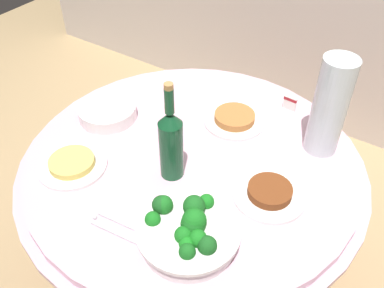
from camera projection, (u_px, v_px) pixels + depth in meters
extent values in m
plane|color=tan|center=(192.00, 276.00, 1.90)|extent=(6.00, 6.00, 0.00)
cylinder|color=maroon|center=(192.00, 229.00, 1.67)|extent=(1.01, 1.01, 0.69)
cylinder|color=#E0B2C6|center=(192.00, 164.00, 1.44)|extent=(1.16, 1.16, 0.02)
cylinder|color=#E0B2C6|center=(192.00, 159.00, 1.42)|extent=(1.10, 1.10, 0.03)
cylinder|color=white|center=(188.00, 236.00, 1.13)|extent=(0.26, 0.26, 0.05)
cylinder|color=white|center=(188.00, 229.00, 1.11)|extent=(0.28, 0.28, 0.01)
sphere|color=#197B1E|center=(198.00, 239.00, 1.07)|extent=(0.05, 0.05, 0.05)
sphere|color=#19551E|center=(161.00, 205.00, 1.15)|extent=(0.05, 0.05, 0.05)
sphere|color=#19741E|center=(183.00, 235.00, 1.08)|extent=(0.05, 0.05, 0.05)
sphere|color=#19721E|center=(194.00, 220.00, 1.10)|extent=(0.07, 0.07, 0.07)
sphere|color=#19781E|center=(207.00, 201.00, 1.16)|extent=(0.04, 0.04, 0.04)
sphere|color=#19681E|center=(163.00, 205.00, 1.15)|extent=(0.05, 0.05, 0.05)
sphere|color=#19611E|center=(194.00, 206.00, 1.14)|extent=(0.06, 0.06, 0.06)
sphere|color=#19641E|center=(187.00, 252.00, 1.04)|extent=(0.04, 0.04, 0.04)
sphere|color=#19661E|center=(193.00, 224.00, 1.10)|extent=(0.07, 0.07, 0.07)
sphere|color=#197E1E|center=(187.00, 244.00, 1.07)|extent=(0.04, 0.04, 0.04)
sphere|color=#19751E|center=(153.00, 219.00, 1.12)|extent=(0.04, 0.04, 0.04)
sphere|color=#19591E|center=(207.00, 245.00, 1.05)|extent=(0.05, 0.05, 0.05)
cylinder|color=white|center=(108.00, 117.00, 1.56)|extent=(0.21, 0.21, 0.01)
cylinder|color=white|center=(107.00, 115.00, 1.55)|extent=(0.21, 0.21, 0.01)
cylinder|color=white|center=(107.00, 112.00, 1.55)|extent=(0.21, 0.21, 0.01)
cylinder|color=white|center=(107.00, 110.00, 1.54)|extent=(0.21, 0.21, 0.01)
cylinder|color=white|center=(106.00, 108.00, 1.53)|extent=(0.21, 0.21, 0.01)
cylinder|color=#134726|center=(171.00, 150.00, 1.28)|extent=(0.07, 0.07, 0.20)
cone|color=#134726|center=(170.00, 118.00, 1.20)|extent=(0.07, 0.07, 0.04)
cylinder|color=#134726|center=(169.00, 101.00, 1.16)|extent=(0.03, 0.03, 0.08)
cylinder|color=#B2844C|center=(169.00, 86.00, 1.13)|extent=(0.03, 0.03, 0.02)
cylinder|color=silver|center=(330.00, 107.00, 1.33)|extent=(0.11, 0.11, 0.34)
sphere|color=#E5B26B|center=(328.00, 141.00, 1.40)|extent=(0.06, 0.06, 0.06)
sphere|color=#E5B26B|center=(320.00, 134.00, 1.43)|extent=(0.06, 0.06, 0.06)
sphere|color=#E5B26B|center=(316.00, 140.00, 1.41)|extent=(0.06, 0.06, 0.06)
sphere|color=#72C64C|center=(331.00, 126.00, 1.38)|extent=(0.06, 0.06, 0.06)
sphere|color=#72C64C|center=(320.00, 123.00, 1.39)|extent=(0.06, 0.06, 0.06)
sphere|color=#72C64C|center=(323.00, 130.00, 1.36)|extent=(0.06, 0.06, 0.06)
sphere|color=red|center=(333.00, 111.00, 1.35)|extent=(0.06, 0.06, 0.06)
sphere|color=red|center=(322.00, 111.00, 1.35)|extent=(0.06, 0.06, 0.06)
sphere|color=red|center=(330.00, 117.00, 1.33)|extent=(0.06, 0.06, 0.06)
sphere|color=#E5B26B|center=(333.00, 95.00, 1.32)|extent=(0.06, 0.06, 0.06)
sphere|color=#E5B26B|center=(325.00, 100.00, 1.31)|extent=(0.06, 0.06, 0.06)
sphere|color=#E5B26B|center=(338.00, 102.00, 1.30)|extent=(0.06, 0.06, 0.06)
cylinder|color=silver|center=(122.00, 223.00, 1.19)|extent=(0.16, 0.02, 0.01)
cylinder|color=silver|center=(114.00, 233.00, 1.17)|extent=(0.16, 0.02, 0.01)
sphere|color=silver|center=(95.00, 218.00, 1.21)|extent=(0.01, 0.01, 0.01)
cylinder|color=white|center=(234.00, 121.00, 1.54)|extent=(0.22, 0.22, 0.01)
cylinder|color=#B77038|center=(235.00, 117.00, 1.53)|extent=(0.15, 0.15, 0.03)
cylinder|color=white|center=(73.00, 166.00, 1.36)|extent=(0.22, 0.22, 0.01)
cylinder|color=#EACC60|center=(72.00, 162.00, 1.35)|extent=(0.15, 0.15, 0.02)
cylinder|color=white|center=(269.00, 195.00, 1.27)|extent=(0.22, 0.22, 0.01)
cylinder|color=brown|center=(270.00, 191.00, 1.26)|extent=(0.13, 0.13, 0.03)
cube|color=white|center=(290.00, 103.00, 1.58)|extent=(0.05, 0.01, 0.05)
cube|color=maroon|center=(290.00, 99.00, 1.57)|extent=(0.05, 0.01, 0.01)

